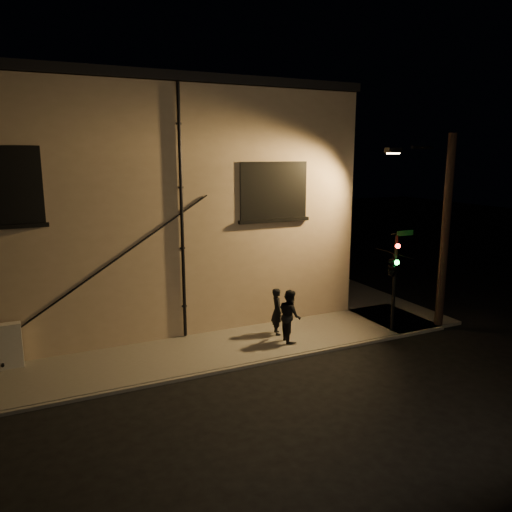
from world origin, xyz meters
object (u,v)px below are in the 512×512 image
pedestrian_a (277,311)px  streetlamp_pole (442,227)px  pedestrian_b (290,316)px  traffic_signal (393,265)px

pedestrian_a → streetlamp_pole: size_ratio=0.23×
pedestrian_b → streetlamp_pole: streetlamp_pole is taller
traffic_signal → pedestrian_b: bearing=168.5°
pedestrian_a → pedestrian_b: pedestrian_b is taller
pedestrian_b → traffic_signal: traffic_signal is taller
streetlamp_pole → pedestrian_a: bearing=164.4°
pedestrian_a → traffic_signal: traffic_signal is taller
pedestrian_b → traffic_signal: bearing=-91.2°
pedestrian_b → traffic_signal: size_ratio=0.50×
pedestrian_a → traffic_signal: bearing=-98.3°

